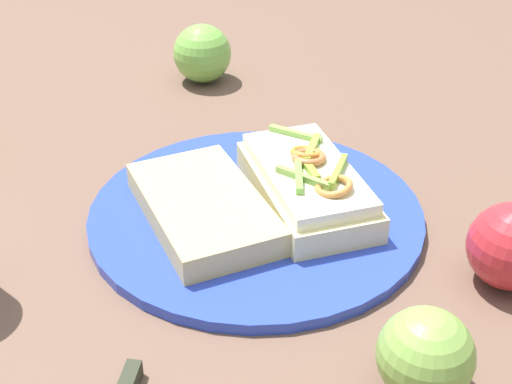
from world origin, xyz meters
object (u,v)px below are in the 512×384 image
Objects in this scene: apple_2 at (425,355)px; apple_0 at (512,246)px; plate at (256,215)px; sandwich at (307,184)px; bread_slice_side at (204,208)px; apple_4 at (202,53)px.

apple_0 is at bearing -137.51° from apple_2.
plate is 0.24m from apple_2.
sandwich is at bearing -172.07° from plate.
plate is at bearing -70.70° from apple_2.
apple_4 is (-0.03, -0.34, 0.01)m from bread_slice_side.
apple_2 is (0.11, 0.10, -0.00)m from apple_0.
sandwich is 0.10m from bread_slice_side.
apple_0 is (-0.14, 0.13, 0.01)m from sandwich.
sandwich is at bearing -42.85° from apple_0.
apple_4 is at bearing -87.19° from plate.
apple_2 reaches higher than plate.
apple_4 is at bearing -80.23° from apple_2.
apple_0 is 0.97× the size of apple_4.
bread_slice_side is at bearing -90.09° from sandwich.
apple_0 is (-0.24, 0.12, 0.01)m from bread_slice_side.
sandwich is 0.24m from apple_2.
apple_2 reaches higher than bread_slice_side.
bread_slice_side is at bearing 8.12° from plate.
sandwich is at bearing 101.66° from apple_4.
bread_slice_side is at bearing 84.26° from apple_4.
sandwich reaches higher than plate.
apple_2 reaches higher than sandwich.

